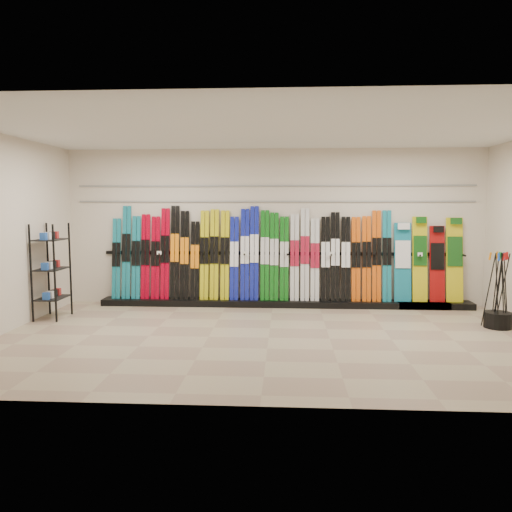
{
  "coord_description": "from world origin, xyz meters",
  "views": [
    {
      "loc": [
        0.24,
        -7.14,
        1.95
      ],
      "look_at": [
        -0.25,
        1.0,
        1.1
      ],
      "focal_mm": 35.0,
      "sensor_mm": 36.0,
      "label": 1
    }
  ],
  "objects": [
    {
      "name": "ski_rack_base",
      "position": [
        0.22,
        2.28,
        0.06
      ],
      "size": [
        8.0,
        0.4,
        0.12
      ],
      "primitive_type": "cube",
      "color": "black",
      "rests_on": "floor"
    },
    {
      "name": "accessory_rack",
      "position": [
        -3.75,
        1.06,
        0.81
      ],
      "size": [
        0.4,
        0.6,
        1.62
      ],
      "primitive_type": "cube",
      "color": "black",
      "rests_on": "floor"
    },
    {
      "name": "slatwall_rail_0",
      "position": [
        0.0,
        2.48,
        2.0
      ],
      "size": [
        7.6,
        0.02,
        0.03
      ],
      "primitive_type": "cube",
      "color": "gray",
      "rests_on": "back_wall"
    },
    {
      "name": "ski_poles",
      "position": [
        3.6,
        0.83,
        0.61
      ],
      "size": [
        0.46,
        0.41,
        1.18
      ],
      "color": "black",
      "rests_on": "pole_bin"
    },
    {
      "name": "skis",
      "position": [
        -0.46,
        2.34,
        0.95
      ],
      "size": [
        5.38,
        0.26,
        1.8
      ],
      "color": "#147183",
      "rests_on": "ski_rack_base"
    },
    {
      "name": "pole_bin",
      "position": [
        3.6,
        0.81,
        0.12
      ],
      "size": [
        0.42,
        0.42,
        0.25
      ],
      "primitive_type": "cylinder",
      "color": "black",
      "rests_on": "floor"
    },
    {
      "name": "snowboards",
      "position": [
        2.93,
        2.36,
        0.88
      ],
      "size": [
        1.27,
        0.25,
        1.6
      ],
      "color": "#14728C",
      "rests_on": "ski_rack_base"
    },
    {
      "name": "floor",
      "position": [
        0.0,
        0.0,
        0.0
      ],
      "size": [
        8.0,
        8.0,
        0.0
      ],
      "primitive_type": "plane",
      "color": "gray",
      "rests_on": "ground"
    },
    {
      "name": "slatwall_rail_1",
      "position": [
        0.0,
        2.48,
        2.3
      ],
      "size": [
        7.6,
        0.02,
        0.03
      ],
      "primitive_type": "cube",
      "color": "gray",
      "rests_on": "back_wall"
    },
    {
      "name": "back_wall",
      "position": [
        0.0,
        2.5,
        1.5
      ],
      "size": [
        8.0,
        0.0,
        8.0
      ],
      "primitive_type": "plane",
      "rotation": [
        1.57,
        0.0,
        0.0
      ],
      "color": "beige",
      "rests_on": "floor"
    },
    {
      "name": "ceiling",
      "position": [
        0.0,
        0.0,
        3.0
      ],
      "size": [
        8.0,
        8.0,
        0.0
      ],
      "primitive_type": "plane",
      "rotation": [
        3.14,
        0.0,
        0.0
      ],
      "color": "silver",
      "rests_on": "back_wall"
    }
  ]
}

